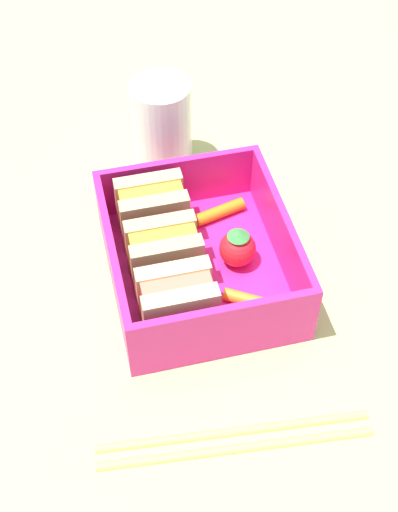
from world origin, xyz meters
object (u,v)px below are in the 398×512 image
sandwich_left (177,302)px  carrot_stick_far_left (252,301)px  carrot_stick_left (219,212)px  chopstick_pair (235,438)px  sandwich_center (152,211)px  strawberry_far_left (238,249)px  drinking_glass (165,126)px  sandwich_center_left (164,254)px

sandwich_left → carrot_stick_far_left: bearing=-88.1°
carrot_stick_left → chopstick_pair: carrot_stick_left is taller
carrot_stick_left → chopstick_pair: (-20.28, 4.11, -1.40)cm
sandwich_center → chopstick_pair: (-19.92, -1.86, -3.38)cm
strawberry_far_left → carrot_stick_left: bearing=1.5°
chopstick_pair → drinking_glass: bearing=-2.4°
carrot_stick_far_left → chopstick_pair: (-10.31, 4.21, -1.37)cm
sandwich_center_left → carrot_stick_far_left: size_ratio=1.22×
carrot_stick_far_left → sandwich_left: bearing=91.9°
sandwich_left → chopstick_pair: sandwich_left is taller
chopstick_pair → sandwich_left: bearing=10.4°
sandwich_left → sandwich_center_left: (4.91, 0.00, 0.00)cm
carrot_stick_far_left → drinking_glass: size_ratio=0.52×
sandwich_left → sandwich_center_left: bearing=0.0°
sandwich_center → chopstick_pair: 20.29cm
chopstick_pair → sandwich_center: bearing=5.3°
carrot_stick_left → sandwich_center_left: bearing=131.5°
sandwich_center_left → carrot_stick_left: bearing=-48.5°
sandwich_center → chopstick_pair: bearing=-174.7°
carrot_stick_far_left → chopstick_pair: carrot_stick_far_left is taller
carrot_stick_left → chopstick_pair: size_ratio=0.23×
sandwich_center → strawberry_far_left: 7.93cm
sandwich_center_left → chopstick_pair: size_ratio=0.29×
carrot_stick_far_left → drinking_glass: drinking_glass is taller
carrot_stick_far_left → strawberry_far_left: bearing=-0.5°
chopstick_pair → drinking_glass: (29.58, -1.23, 4.17)cm
sandwich_center_left → carrot_stick_far_left: sandwich_center_left is taller
sandwich_left → chopstick_pair: 10.82cm
sandwich_left → sandwich_center_left: same height
sandwich_center_left → drinking_glass: 14.92cm
carrot_stick_far_left → strawberry_far_left: 4.75cm
sandwich_left → chopstick_pair: bearing=-169.6°
sandwich_center_left → sandwich_center: same height
sandwich_center_left → sandwich_center: (4.91, 0.00, 0.00)cm
sandwich_left → drinking_glass: drinking_glass is taller
drinking_glass → chopstick_pair: bearing=177.6°
sandwich_left → strawberry_far_left: (4.83, -6.10, -0.89)cm
drinking_glass → strawberry_far_left: bearing=-168.4°
sandwich_center → carrot_stick_left: size_ratio=1.23×
sandwich_left → carrot_stick_left: 11.96cm
sandwich_center_left → strawberry_far_left: bearing=-90.8°
sandwich_center → carrot_stick_far_left: sandwich_center is taller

